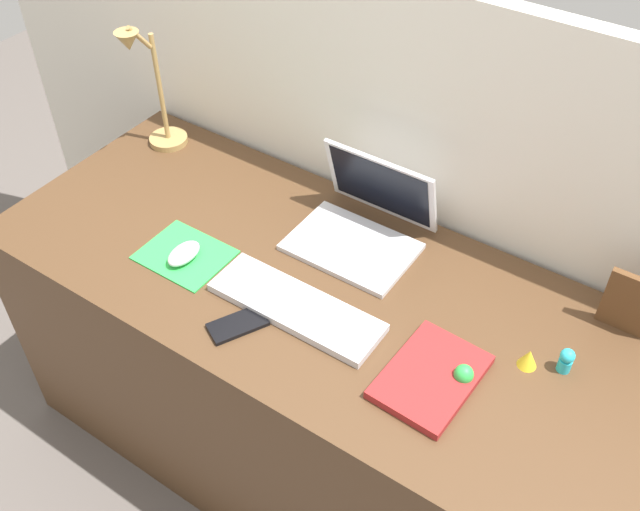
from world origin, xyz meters
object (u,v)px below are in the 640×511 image
object	(u,v)px
cell_phone	(238,325)
toy_figurine_green	(464,375)
laptop	(365,220)
desk_lamp	(151,93)
toy_figurine_cyan	(566,360)
mouse	(184,254)
toy_figurine_yellow	(528,358)
keyboard	(297,307)
notebook_pad	(431,377)
picture_frame	(632,304)

from	to	relation	value
cell_phone	toy_figurine_green	xyz separation A→B (m)	(0.48, 0.14, 0.02)
laptop	cell_phone	distance (m)	0.42
desk_lamp	toy_figurine_cyan	world-z (taller)	desk_lamp
cell_phone	toy_figurine_green	bearing A→B (deg)	44.11
mouse	toy_figurine_yellow	size ratio (longest dim) A/B	2.09
keyboard	notebook_pad	size ratio (longest dim) A/B	1.71
keyboard	mouse	bearing A→B (deg)	-176.88
desk_lamp	toy_figurine_green	distance (m)	1.13
toy_figurine_cyan	keyboard	bearing A→B (deg)	-162.50
keyboard	cell_phone	bearing A→B (deg)	-125.81
toy_figurine_yellow	toy_figurine_cyan	bearing A→B (deg)	25.13
mouse	toy_figurine_yellow	bearing A→B (deg)	11.28
cell_phone	notebook_pad	distance (m)	0.43
toy_figurine_yellow	cell_phone	bearing A→B (deg)	-155.87
mouse	notebook_pad	world-z (taller)	mouse
picture_frame	toy_figurine_green	bearing A→B (deg)	-124.52
desk_lamp	notebook_pad	bearing A→B (deg)	-16.25
desk_lamp	notebook_pad	size ratio (longest dim) A/B	1.61
mouse	notebook_pad	bearing A→B (deg)	1.24
mouse	picture_frame	bearing A→B (deg)	21.78
laptop	mouse	xyz separation A→B (m)	(-0.31, -0.32, -0.03)
notebook_pad	toy_figurine_yellow	distance (m)	0.21
toy_figurine_yellow	keyboard	bearing A→B (deg)	-163.61
desk_lamp	toy_figurine_yellow	world-z (taller)	desk_lamp
laptop	mouse	size ratio (longest dim) A/B	3.12
laptop	notebook_pad	distance (m)	0.46
keyboard	mouse	distance (m)	0.32
toy_figurine_green	notebook_pad	bearing A→B (deg)	-149.58
laptop	desk_lamp	distance (m)	0.70
notebook_pad	toy_figurine_green	distance (m)	0.07
notebook_pad	keyboard	bearing A→B (deg)	-177.83
toy_figurine_green	toy_figurine_yellow	size ratio (longest dim) A/B	0.99
keyboard	picture_frame	bearing A→B (deg)	29.98
keyboard	cell_phone	world-z (taller)	keyboard
cell_phone	laptop	bearing A→B (deg)	107.55
toy_figurine_green	toy_figurine_cyan	xyz separation A→B (m)	(0.16, 0.15, 0.01)
laptop	cell_phone	size ratio (longest dim) A/B	2.34
keyboard	notebook_pad	distance (m)	0.34
mouse	toy_figurine_green	size ratio (longest dim) A/B	2.10
picture_frame	toy_figurine_yellow	bearing A→B (deg)	-121.81
keyboard	toy_figurine_cyan	xyz separation A→B (m)	(0.56, 0.18, 0.02)
cell_phone	picture_frame	xyz separation A→B (m)	(0.70, 0.47, 0.07)
desk_lamp	keyboard	bearing A→B (deg)	-23.27
toy_figurine_yellow	notebook_pad	bearing A→B (deg)	-135.46
notebook_pad	toy_figurine_green	xyz separation A→B (m)	(0.06, 0.03, 0.01)
laptop	toy_figurine_cyan	distance (m)	0.58
desk_lamp	toy_figurine_cyan	bearing A→B (deg)	-5.60
desk_lamp	picture_frame	world-z (taller)	desk_lamp
desk_lamp	cell_phone	bearing A→B (deg)	-33.74
keyboard	toy_figurine_cyan	bearing A→B (deg)	17.50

